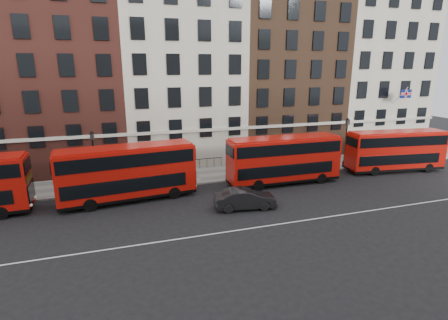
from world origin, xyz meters
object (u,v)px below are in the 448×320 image
object	(u,v)px
bus_b	(127,172)
bus_d	(395,150)
car_front	(245,199)
bus_c	(283,159)
traffic_light	(388,143)

from	to	relation	value
bus_b	bus_d	xyz separation A→B (m)	(26.86, 0.01, -0.15)
car_front	bus_c	bearing A→B (deg)	-43.13
bus_b	bus_c	bearing A→B (deg)	-5.92
car_front	traffic_light	bearing A→B (deg)	-63.30
bus_b	car_front	distance (m)	9.75
bus_b	car_front	bearing A→B (deg)	-33.99
bus_b	car_front	xyz separation A→B (m)	(8.48, -4.52, -1.65)
car_front	traffic_light	distance (m)	20.63
bus_c	car_front	bearing A→B (deg)	-140.27
bus_c	bus_b	bearing A→B (deg)	-179.58
bus_d	traffic_light	xyz separation A→B (m)	(1.04, 2.22, 0.16)
bus_d	car_front	size ratio (longest dim) A/B	2.17
traffic_light	bus_c	bearing A→B (deg)	-170.92
bus_c	traffic_light	xyz separation A→B (m)	(13.90, 2.22, 0.06)
bus_d	car_front	bearing A→B (deg)	-159.07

